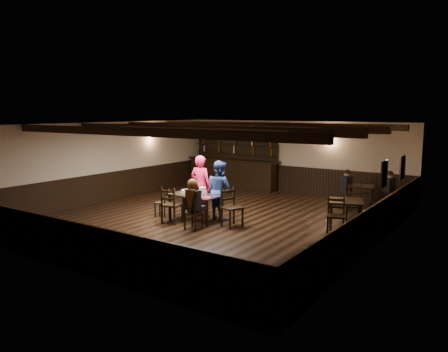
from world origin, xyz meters
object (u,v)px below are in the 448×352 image
Objects in this scene: cake at (185,191)px; bar_counter at (234,169)px; man_blue at (220,190)px; dining_table at (195,198)px; chair_near_left at (170,202)px; chair_near_right at (192,211)px; woman_pink at (201,186)px.

bar_counter is at bearing 108.16° from cake.
man_blue is at bearing -61.46° from bar_counter.
dining_table is 0.42m from cake.
chair_near_left is 1.48m from man_blue.
cake is (-0.04, 0.70, 0.20)m from chair_near_left.
man_blue is (-0.08, 1.39, 0.34)m from chair_near_right.
dining_table is 5.52× the size of cake.
bar_counter is (-1.86, 4.66, -0.17)m from woman_pink.
woman_pink is (-0.76, 1.39, 0.40)m from chair_near_right.
chair_near_left is 6.14m from bar_counter.
man_blue is (0.44, 0.59, 0.18)m from dining_table.
man_blue is 0.42× the size of bar_counter.
cake is at bearing 49.34° from man_blue.
woman_pink is 5.02m from bar_counter.
chair_near_left reaches higher than chair_near_right.
man_blue reaches higher than dining_table.
dining_table is 1.72× the size of chair_near_right.
man_blue is (0.68, -0.00, -0.06)m from woman_pink.
woman_pink is 6.73× the size of cake.
woman_pink reaches higher than dining_table.
chair_near_left is 0.90m from chair_near_right.
chair_near_left is at bearing -87.04° from cake.
dining_table is 5.66m from bar_counter.
chair_near_right is 1.64m from woman_pink.
dining_table is at bearing 105.53° from woman_pink.
cake is at bearing 170.88° from dining_table.
bar_counter reaches higher than man_blue.
bar_counter reaches higher than chair_near_right.
woman_pink is at bearing -68.29° from bar_counter.
man_blue is 5.31m from bar_counter.
woman_pink is 1.07× the size of man_blue.
cake is at bearing -71.84° from bar_counter.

